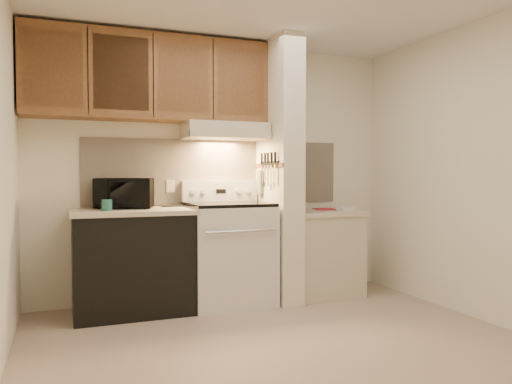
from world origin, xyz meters
TOP-DOWN VIEW (x-y plane):
  - floor at (0.00, 0.00)m, footprint 3.60×3.60m
  - wall_back at (0.00, 1.50)m, footprint 3.60×2.50m
  - wall_right at (1.80, 0.00)m, footprint 0.02×3.00m
  - backsplash at (0.00, 1.49)m, footprint 2.60×0.02m
  - range_body at (0.00, 1.16)m, footprint 0.76×0.65m
  - oven_window at (0.00, 0.84)m, footprint 0.50×0.01m
  - oven_handle at (0.00, 0.80)m, footprint 0.65×0.02m
  - cooktop at (0.00, 1.16)m, footprint 0.74×0.64m
  - range_backguard at (0.00, 1.44)m, footprint 0.76×0.08m
  - range_display at (0.00, 1.40)m, footprint 0.10×0.01m
  - range_knob_left_outer at (-0.28, 1.40)m, footprint 0.05×0.02m
  - range_knob_left_inner at (-0.18, 1.40)m, footprint 0.05×0.02m
  - range_knob_right_inner at (0.18, 1.40)m, footprint 0.05×0.02m
  - range_knob_right_outer at (0.28, 1.40)m, footprint 0.05×0.02m
  - dishwasher_front at (-0.88, 1.17)m, footprint 1.00×0.63m
  - left_countertop at (-0.88, 1.17)m, footprint 1.04×0.67m
  - spoon_rest at (-0.48, 1.36)m, footprint 0.21×0.07m
  - teal_jar at (-1.10, 1.06)m, footprint 0.11×0.11m
  - outlet at (-0.48, 1.48)m, footprint 0.08×0.01m
  - microwave at (-0.93, 1.31)m, footprint 0.56×0.45m
  - partition_pillar at (0.51, 1.15)m, footprint 0.22×0.70m
  - pillar_trim at (0.39, 1.15)m, footprint 0.01×0.70m
  - knife_strip at (0.39, 1.10)m, footprint 0.02×0.42m
  - knife_blade_a at (0.38, 0.94)m, footprint 0.01×0.03m
  - knife_handle_a at (0.38, 0.94)m, footprint 0.02×0.02m
  - knife_blade_b at (0.38, 1.03)m, footprint 0.01×0.04m
  - knife_handle_b at (0.38, 1.02)m, footprint 0.02×0.02m
  - knife_blade_c at (0.38, 1.10)m, footprint 0.01×0.04m
  - knife_handle_c at (0.38, 1.11)m, footprint 0.02×0.02m
  - knife_blade_d at (0.38, 1.18)m, footprint 0.01×0.04m
  - knife_handle_d at (0.38, 1.18)m, footprint 0.02×0.02m
  - knife_blade_e at (0.38, 1.25)m, footprint 0.01×0.04m
  - knife_handle_e at (0.38, 1.26)m, footprint 0.02×0.02m
  - oven_mitt at (0.38, 1.32)m, footprint 0.03×0.10m
  - right_cab_base at (0.97, 1.15)m, footprint 0.70×0.60m
  - right_countertop at (0.97, 1.15)m, footprint 0.74×0.64m
  - red_folder at (1.07, 1.25)m, footprint 0.26×0.32m
  - white_box at (1.19, 1.05)m, footprint 0.16×0.12m
  - range_hood at (0.00, 1.28)m, footprint 0.78×0.44m
  - hood_lip at (0.00, 1.07)m, footprint 0.78×0.04m
  - upper_cabinets at (-0.69, 1.32)m, footprint 2.18×0.33m
  - cab_door_a at (-1.51, 1.17)m, footprint 0.46×0.01m
  - cab_gap_a at (-1.23, 1.16)m, footprint 0.01×0.01m
  - cab_door_b at (-0.96, 1.17)m, footprint 0.46×0.01m
  - cab_gap_b at (-0.69, 1.16)m, footprint 0.01×0.01m
  - cab_door_c at (-0.42, 1.17)m, footprint 0.46×0.01m
  - cab_gap_c at (-0.14, 1.16)m, footprint 0.01×0.01m
  - cab_door_d at (0.13, 1.17)m, footprint 0.46×0.01m

SIDE VIEW (x-z plane):
  - floor at x=0.00m, z-range 0.00..0.00m
  - right_cab_base at x=0.97m, z-range 0.00..0.81m
  - dishwasher_front at x=-0.88m, z-range 0.00..0.87m
  - range_body at x=0.00m, z-range 0.00..0.92m
  - oven_window at x=0.00m, z-range 0.35..0.65m
  - oven_handle at x=0.00m, z-range 0.71..0.73m
  - right_countertop at x=0.97m, z-range 0.81..0.85m
  - red_folder at x=1.07m, z-range 0.85..0.86m
  - white_box at x=1.19m, z-range 0.85..0.89m
  - left_countertop at x=-0.88m, z-range 0.87..0.91m
  - spoon_rest at x=-0.48m, z-range 0.91..0.92m
  - cooktop at x=0.00m, z-range 0.92..0.95m
  - teal_jar at x=-1.10m, z-range 0.91..1.01m
  - microwave at x=-0.93m, z-range 0.91..1.18m
  - range_backguard at x=0.00m, z-range 0.95..1.15m
  - range_display at x=0.00m, z-range 1.03..1.07m
  - range_knob_left_outer at x=-0.28m, z-range 1.03..1.07m
  - range_knob_left_inner at x=-0.18m, z-range 1.03..1.07m
  - range_knob_right_inner at x=0.18m, z-range 1.03..1.07m
  - range_knob_right_outer at x=0.28m, z-range 1.03..1.07m
  - outlet at x=-0.48m, z-range 1.04..1.16m
  - oven_mitt at x=0.38m, z-range 1.02..1.25m
  - knife_blade_c at x=0.38m, z-range 1.10..1.30m
  - knife_blade_b at x=0.38m, z-range 1.12..1.30m
  - knife_blade_e at x=0.38m, z-range 1.12..1.30m
  - knife_blade_a at x=0.38m, z-range 1.14..1.30m
  - knife_blade_d at x=0.38m, z-range 1.14..1.30m
  - backsplash at x=0.00m, z-range 0.92..1.55m
  - wall_back at x=0.00m, z-range 1.24..1.26m
  - wall_right at x=1.80m, z-range 0.00..2.50m
  - partition_pillar at x=0.51m, z-range 0.00..2.50m
  - pillar_trim at x=0.39m, z-range 1.28..1.32m
  - knife_strip at x=0.39m, z-range 1.30..1.34m
  - knife_handle_a at x=0.38m, z-range 1.32..1.42m
  - knife_handle_b at x=0.38m, z-range 1.32..1.42m
  - knife_handle_c at x=0.38m, z-range 1.32..1.42m
  - knife_handle_d at x=0.38m, z-range 1.32..1.42m
  - knife_handle_e at x=0.38m, z-range 1.32..1.42m
  - hood_lip at x=0.00m, z-range 1.55..1.61m
  - range_hood at x=0.00m, z-range 1.55..1.70m
  - upper_cabinets at x=-0.69m, z-range 1.70..2.47m
  - cab_door_a at x=-1.51m, z-range 1.77..2.40m
  - cab_gap_a at x=-1.23m, z-range 1.72..2.45m
  - cab_door_b at x=-0.96m, z-range 1.77..2.40m
  - cab_gap_b at x=-0.69m, z-range 1.72..2.45m
  - cab_door_c at x=-0.42m, z-range 1.77..2.40m
  - cab_gap_c at x=-0.14m, z-range 1.72..2.45m
  - cab_door_d at x=0.13m, z-range 1.77..2.40m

